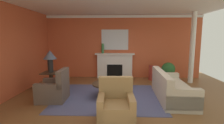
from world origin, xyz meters
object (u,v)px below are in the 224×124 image
object	(u,v)px
side_table	(51,81)
table_lamp	(50,57)
armchair_facing_fireplace	(116,107)
mantel_mirror	(115,40)
fireplace	(115,66)
armchair_near_window	(54,90)
coffee_table	(108,87)
vase_tall_corner	(152,73)
vase_mantel_left	(103,48)
sofa	(171,90)
potted_plant	(168,70)

from	to	relation	value
side_table	table_lamp	world-z (taller)	table_lamp
armchair_facing_fireplace	mantel_mirror	bearing A→B (deg)	91.65
fireplace	armchair_near_window	size ratio (longest dim) A/B	1.89
fireplace	coffee_table	xyz separation A→B (m)	(-0.15, -2.58, -0.21)
side_table	vase_tall_corner	xyz separation A→B (m)	(3.82, 1.85, -0.08)
vase_mantel_left	coffee_table	bearing A→B (deg)	-81.01
armchair_near_window	vase_tall_corner	distance (m)	4.32
vase_tall_corner	coffee_table	bearing A→B (deg)	-128.79
sofa	coffee_table	distance (m)	1.93
sofa	potted_plant	xyz separation A→B (m)	(0.50, 2.07, 0.19)
fireplace	armchair_near_window	distance (m)	3.42
armchair_facing_fireplace	fireplace	bearing A→B (deg)	91.70
side_table	table_lamp	size ratio (longest dim) A/B	0.93
mantel_mirror	potted_plant	xyz separation A→B (m)	(2.28, -0.74, -1.28)
fireplace	vase_mantel_left	size ratio (longest dim) A/B	4.07
mantel_mirror	coffee_table	xyz separation A→B (m)	(-0.15, -2.70, -1.44)
mantel_mirror	armchair_near_window	size ratio (longest dim) A/B	1.30
armchair_facing_fireplace	sofa	bearing A→B (deg)	40.45
armchair_facing_fireplace	vase_tall_corner	distance (m)	4.11
armchair_facing_fireplace	vase_mantel_left	size ratio (longest dim) A/B	2.15
table_lamp	armchair_facing_fireplace	bearing A→B (deg)	-40.76
armchair_near_window	coffee_table	distance (m)	1.63
mantel_mirror	fireplace	bearing A→B (deg)	-90.00
side_table	potted_plant	bearing A→B (deg)	19.10
mantel_mirror	sofa	size ratio (longest dim) A/B	0.58
armchair_facing_fireplace	table_lamp	world-z (taller)	table_lamp
coffee_table	table_lamp	bearing A→B (deg)	167.75
coffee_table	potted_plant	world-z (taller)	potted_plant
armchair_facing_fireplace	potted_plant	bearing A→B (deg)	58.18
armchair_near_window	armchair_facing_fireplace	world-z (taller)	same
mantel_mirror	sofa	distance (m)	3.63
coffee_table	mantel_mirror	bearing A→B (deg)	86.82
table_lamp	vase_mantel_left	world-z (taller)	vase_mantel_left
side_table	vase_mantel_left	distance (m)	2.81
armchair_facing_fireplace	vase_mantel_left	xyz separation A→B (m)	(-0.67, 4.05, 1.07)
mantel_mirror	coffee_table	distance (m)	3.06
armchair_near_window	armchair_facing_fireplace	bearing A→B (deg)	-31.98
coffee_table	table_lamp	size ratio (longest dim) A/B	1.33
armchair_facing_fireplace	side_table	bearing A→B (deg)	139.24
armchair_facing_fireplace	potted_plant	distance (m)	4.10
table_lamp	fireplace	bearing A→B (deg)	45.06
armchair_facing_fireplace	vase_mantel_left	world-z (taller)	vase_mantel_left
potted_plant	vase_tall_corner	bearing A→B (deg)	152.30
armchair_facing_fireplace	potted_plant	size ratio (longest dim) A/B	1.14
vase_mantel_left	potted_plant	size ratio (longest dim) A/B	0.53
mantel_mirror	armchair_near_window	xyz separation A→B (m)	(-1.74, -3.05, -1.47)
fireplace	armchair_facing_fireplace	bearing A→B (deg)	-88.30
fireplace	side_table	size ratio (longest dim) A/B	2.57
potted_plant	sofa	bearing A→B (deg)	-103.65
side_table	vase_tall_corner	distance (m)	4.25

